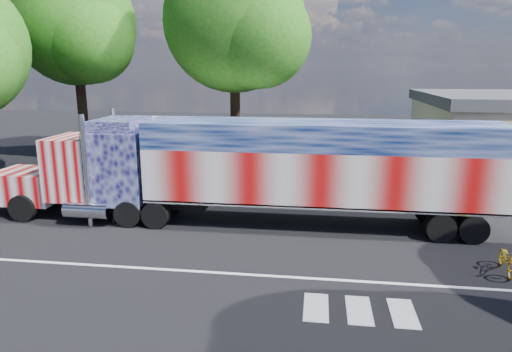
# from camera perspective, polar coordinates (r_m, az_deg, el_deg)

# --- Properties ---
(ground) EXTENTS (100.00, 100.00, 0.00)m
(ground) POSITION_cam_1_polar(r_m,az_deg,el_deg) (18.15, -1.30, -8.05)
(ground) COLOR black
(lane_markings) EXTENTS (30.00, 2.67, 0.01)m
(lane_markings) POSITION_cam_1_polar(r_m,az_deg,el_deg) (14.55, 3.13, -13.77)
(lane_markings) COLOR silver
(lane_markings) RESTS_ON ground
(semi_truck) EXTENTS (22.50, 3.55, 4.80)m
(semi_truck) POSITION_cam_1_polar(r_m,az_deg,el_deg) (19.46, -0.12, 1.05)
(semi_truck) COLOR black
(semi_truck) RESTS_ON ground
(coach_bus) EXTENTS (12.11, 2.82, 3.52)m
(coach_bus) POSITION_cam_1_polar(r_m,az_deg,el_deg) (28.72, -4.95, 3.75)
(coach_bus) COLOR white
(coach_bus) RESTS_ON ground
(woman) EXTENTS (0.65, 0.49, 1.61)m
(woman) POSITION_cam_1_polar(r_m,az_deg,el_deg) (20.98, -17.10, -3.34)
(woman) COLOR slate
(woman) RESTS_ON ground
(bicycle) EXTENTS (0.78, 1.77, 0.90)m
(bicycle) POSITION_cam_1_polar(r_m,az_deg,el_deg) (17.47, 28.88, -9.11)
(bicycle) COLOR gold
(bicycle) RESTS_ON ground
(tree_nw_a) EXTENTS (8.92, 8.49, 13.81)m
(tree_nw_a) POSITION_cam_1_polar(r_m,az_deg,el_deg) (36.01, -21.51, 17.12)
(tree_nw_a) COLOR black
(tree_nw_a) RESTS_ON ground
(tree_n_mid) EXTENTS (10.14, 9.66, 14.52)m
(tree_n_mid) POSITION_cam_1_polar(r_m,az_deg,el_deg) (32.75, -2.46, 18.68)
(tree_n_mid) COLOR black
(tree_n_mid) RESTS_ON ground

